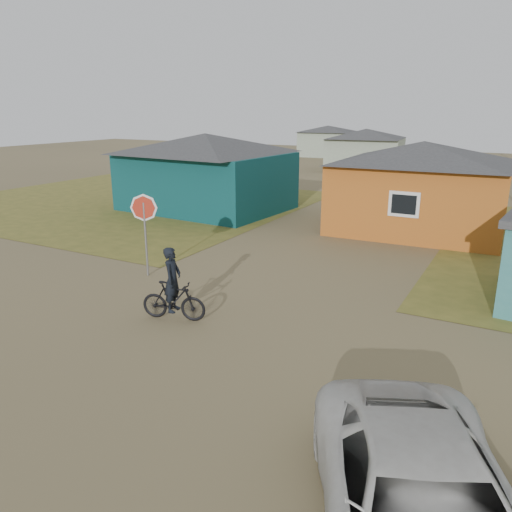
% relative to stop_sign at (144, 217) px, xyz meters
% --- Properties ---
extents(ground, '(120.00, 120.00, 0.00)m').
position_rel_stop_sign_xyz_m(ground, '(3.87, -3.21, -1.95)').
color(ground, olive).
extents(grass_nw, '(20.00, 18.00, 0.00)m').
position_rel_stop_sign_xyz_m(grass_nw, '(-10.13, 9.79, -1.95)').
color(grass_nw, olive).
rests_on(grass_nw, ground).
extents(house_teal, '(8.93, 7.08, 4.00)m').
position_rel_stop_sign_xyz_m(house_teal, '(-4.63, 10.29, 0.10)').
color(house_teal, '#0A3538').
rests_on(house_teal, ground).
extents(house_yellow, '(7.72, 6.76, 3.90)m').
position_rel_stop_sign_xyz_m(house_yellow, '(6.37, 10.79, 0.05)').
color(house_yellow, '#B55C1B').
rests_on(house_yellow, ground).
extents(house_pale_west, '(7.04, 6.15, 3.60)m').
position_rel_stop_sign_xyz_m(house_pale_west, '(-2.13, 30.79, -0.10)').
color(house_pale_west, '#92A089').
rests_on(house_pale_west, ground).
extents(house_pale_north, '(6.28, 5.81, 3.40)m').
position_rel_stop_sign_xyz_m(house_pale_north, '(-10.13, 42.79, -0.20)').
color(house_pale_north, '#92A089').
rests_on(house_pale_north, ground).
extents(stop_sign, '(0.88, 0.07, 2.68)m').
position_rel_stop_sign_xyz_m(stop_sign, '(0.00, 0.00, 0.00)').
color(stop_sign, gray).
rests_on(stop_sign, ground).
extents(cyclist, '(1.77, 0.92, 1.93)m').
position_rel_stop_sign_xyz_m(cyclist, '(2.95, -2.43, -1.25)').
color(cyclist, black).
rests_on(cyclist, ground).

